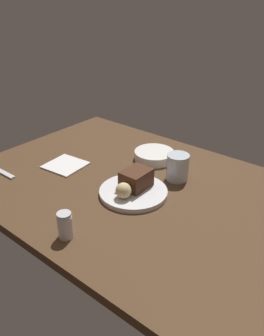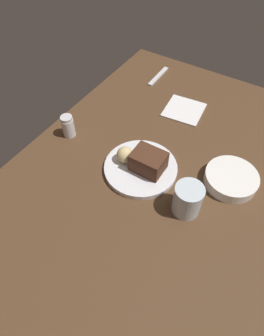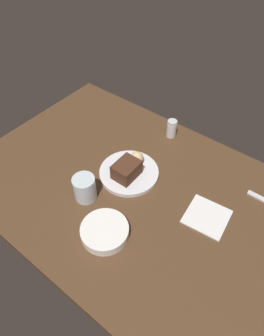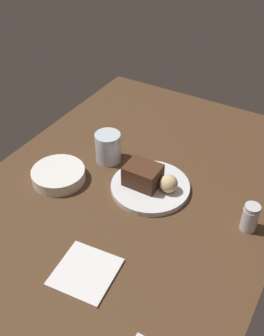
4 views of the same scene
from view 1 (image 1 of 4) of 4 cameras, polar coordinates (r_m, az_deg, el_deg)
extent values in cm
cube|color=#4C331E|center=(121.95, 0.40, -3.53)|extent=(120.00, 84.00, 3.00)
cylinder|color=silver|center=(116.11, 0.22, -3.96)|extent=(22.72, 22.72, 1.64)
cube|color=#472819|center=(115.87, 0.69, -1.76)|extent=(7.72, 9.83, 6.23)
sphere|color=#DBC184|center=(110.54, -1.40, -3.70)|extent=(5.14, 5.14, 5.14)
cylinder|color=silver|center=(98.32, -10.86, -9.44)|extent=(4.21, 4.21, 6.71)
cylinder|color=silver|center=(96.00, -11.07, -7.57)|extent=(4.00, 4.00, 1.20)
cylinder|color=silver|center=(124.12, 7.46, 0.15)|extent=(7.93, 7.93, 9.53)
cylinder|color=white|center=(138.60, 3.65, 2.08)|extent=(15.70, 15.70, 3.53)
cube|color=silver|center=(138.01, -20.57, -0.58)|extent=(15.01, 1.92, 0.70)
cube|color=white|center=(136.44, -10.82, 0.46)|extent=(15.15, 14.90, 0.60)
camera|label=2|loc=(1.05, 37.53, 27.64)|focal=31.13mm
camera|label=3|loc=(1.76, 0.58, 35.84)|focal=31.81mm
camera|label=4|loc=(1.43, -40.38, 28.00)|focal=42.11mm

